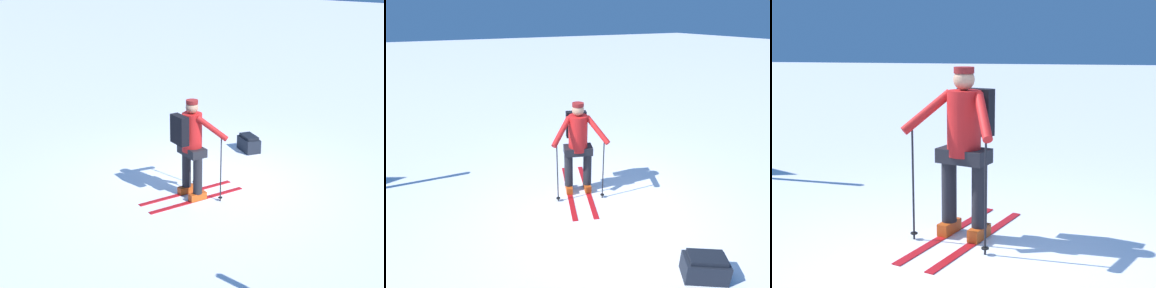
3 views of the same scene
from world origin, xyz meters
The scene contains 3 objects.
ground_plane centered at (0.00, 0.00, 0.00)m, with size 80.00×80.00×0.00m, color white.
skier centered at (-0.72, -0.10, 0.95)m, with size 1.83×1.07×1.66m.
dropped_backpack centered at (1.78, 0.38, 0.16)m, with size 0.52×0.60×0.34m.
Camera 1 is at (-7.04, -5.16, 3.79)m, focal length 50.00 mm.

